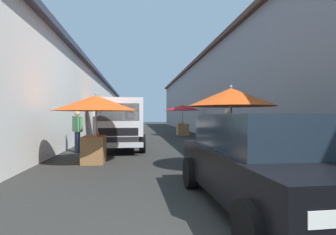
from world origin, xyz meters
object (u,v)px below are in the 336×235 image
object	(u,v)px
fruit_stall_near_right	(230,106)
vendor_by_crates	(227,129)
fruit_stall_far_right	(96,110)
fruit_stall_far_left	(182,112)
delivery_truck	(120,125)
vendor_in_shade	(77,128)
hatchback_car	(264,161)
fruit_stall_mid_lane	(105,112)

from	to	relation	value
fruit_stall_near_right	vendor_by_crates	world-z (taller)	fruit_stall_near_right
fruit_stall_near_right	fruit_stall_far_right	xyz separation A→B (m)	(1.43, 3.63, -0.08)
fruit_stall_far_left	delivery_truck	world-z (taller)	fruit_stall_far_left
fruit_stall_near_right	vendor_in_shade	xyz separation A→B (m)	(3.99, 4.71, -0.74)
fruit_stall_far_left	hatchback_car	world-z (taller)	fruit_stall_far_left
fruit_stall_mid_lane	vendor_by_crates	bearing A→B (deg)	-144.06
fruit_stall_mid_lane	fruit_stall_far_right	xyz separation A→B (m)	(-7.91, -0.61, -0.05)
fruit_stall_mid_lane	fruit_stall_near_right	bearing A→B (deg)	-155.58
fruit_stall_near_right	vendor_by_crates	size ratio (longest dim) A/B	1.38
fruit_stall_mid_lane	vendor_by_crates	size ratio (longest dim) A/B	1.40
fruit_stall_mid_lane	hatchback_car	distance (m)	12.75
hatchback_car	delivery_truck	world-z (taller)	delivery_truck
fruit_stall_far_right	vendor_by_crates	world-z (taller)	fruit_stall_far_right
fruit_stall_mid_lane	delivery_truck	bearing A→B (deg)	-167.36
fruit_stall_far_left	delivery_truck	bearing A→B (deg)	153.62
fruit_stall_mid_lane	fruit_stall_far_left	world-z (taller)	fruit_stall_far_left
fruit_stall_mid_lane	delivery_truck	distance (m)	5.28
fruit_stall_near_right	vendor_in_shade	bearing A→B (deg)	49.69
fruit_stall_near_right	delivery_truck	bearing A→B (deg)	36.25
fruit_stall_far_right	delivery_truck	size ratio (longest dim) A/B	0.50
fruit_stall_mid_lane	vendor_by_crates	world-z (taller)	fruit_stall_mid_lane
hatchback_car	fruit_stall_near_right	bearing A→B (deg)	-9.76
fruit_stall_near_right	fruit_stall_far_left	bearing A→B (deg)	-4.12
fruit_stall_mid_lane	hatchback_car	bearing A→B (deg)	-162.84
fruit_stall_far_right	vendor_in_shade	bearing A→B (deg)	22.72
delivery_truck	vendor_in_shade	distance (m)	1.63
fruit_stall_far_left	fruit_stall_near_right	bearing A→B (deg)	175.88
vendor_by_crates	fruit_stall_far_right	bearing A→B (deg)	102.59
delivery_truck	vendor_in_shade	size ratio (longest dim) A/B	3.04
fruit_stall_near_right	hatchback_car	world-z (taller)	fruit_stall_near_right
vendor_by_crates	fruit_stall_mid_lane	bearing A→B (deg)	35.94
fruit_stall_far_left	delivery_truck	size ratio (longest dim) A/B	0.52
fruit_stall_mid_lane	fruit_stall_far_right	bearing A→B (deg)	-175.62
fruit_stall_mid_lane	fruit_stall_near_right	size ratio (longest dim) A/B	1.01
fruit_stall_far_left	fruit_stall_mid_lane	bearing A→B (deg)	119.39
fruit_stall_mid_lane	fruit_stall_far_right	size ratio (longest dim) A/B	0.94
hatchback_car	vendor_in_shade	xyz separation A→B (m)	(6.81, 4.22, 0.20)
hatchback_car	delivery_truck	size ratio (longest dim) A/B	0.80
delivery_truck	fruit_stall_near_right	bearing A→B (deg)	-143.75
fruit_stall_mid_lane	fruit_stall_far_left	bearing A→B (deg)	-60.61
fruit_stall_mid_lane	hatchback_car	size ratio (longest dim) A/B	0.59
fruit_stall_mid_lane	fruit_stall_far_right	world-z (taller)	fruit_stall_mid_lane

